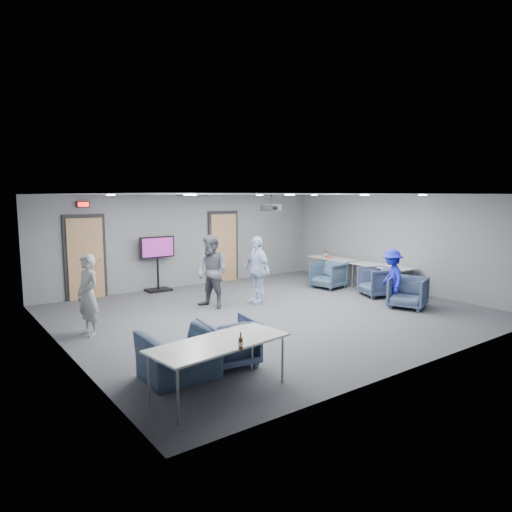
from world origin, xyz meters
TOP-DOWN VIEW (x-y plane):
  - floor at (0.00, 0.00)m, footprint 9.00×9.00m
  - ceiling at (0.00, 0.00)m, footprint 9.00×9.00m
  - wall_back at (0.00, 4.00)m, footprint 9.00×0.02m
  - wall_front at (0.00, -4.00)m, footprint 9.00×0.02m
  - wall_left at (-4.50, 0.00)m, footprint 0.02×8.00m
  - wall_right at (4.50, 0.00)m, footprint 0.02×8.00m
  - door_left at (-3.00, 3.95)m, footprint 1.06×0.17m
  - door_right at (1.20, 3.95)m, footprint 1.06×0.17m
  - exit_sign at (-3.00, 3.93)m, footprint 0.32×0.08m
  - hvac_diffuser at (-0.50, 2.80)m, footprint 0.60×0.60m
  - downlights at (0.00, 0.00)m, footprint 6.18×3.78m
  - person_a at (-3.89, 0.70)m, footprint 0.51×0.65m
  - person_b at (-0.86, 1.19)m, footprint 0.91×1.02m
  - person_c at (0.29, 0.94)m, footprint 0.44×1.00m
  - person_d at (2.70, -1.26)m, footprint 0.92×1.04m
  - chair_right_a at (3.07, 1.22)m, footprint 0.94×0.92m
  - chair_right_b at (3.35, -0.33)m, footprint 1.11×1.09m
  - chair_right_c at (2.90, -1.59)m, footprint 1.07×1.06m
  - chair_front_a at (-2.55, -2.17)m, footprint 0.91×0.93m
  - chair_front_b at (-3.43, -2.24)m, footprint 1.09×0.95m
  - table_right_a at (4.00, 1.95)m, footprint 0.69×1.66m
  - table_right_b at (4.00, 0.05)m, footprint 0.76×1.82m
  - table_front_left at (-3.23, -3.00)m, footprint 2.03×1.04m
  - bottle_front at (-3.19, -3.44)m, footprint 0.06×0.06m
  - bottle_right at (3.92, 2.20)m, footprint 0.07×0.07m
  - snack_box at (3.80, 1.92)m, footprint 0.21×0.15m
  - wrapper at (3.97, -0.25)m, footprint 0.23×0.17m
  - tv_stand at (-1.10, 3.75)m, footprint 1.01×0.48m
  - projector at (0.02, 0.05)m, footprint 0.47×0.43m

SIDE VIEW (x-z plane):
  - floor at x=0.00m, z-range 0.00..0.00m
  - chair_front_b at x=-3.43m, z-range 0.00..0.70m
  - chair_front_a at x=-2.55m, z-range 0.00..0.75m
  - chair_right_c at x=2.90m, z-range 0.00..0.76m
  - chair_right_a at x=3.07m, z-range 0.00..0.76m
  - chair_right_b at x=3.35m, z-range 0.00..0.78m
  - table_right_a at x=4.00m, z-range 0.32..1.05m
  - table_right_b at x=4.00m, z-range 0.32..1.05m
  - table_front_left at x=-3.23m, z-range 0.32..1.05m
  - person_d at x=2.70m, z-range 0.00..1.40m
  - snack_box at x=3.80m, z-range 0.73..0.77m
  - wrapper at x=3.97m, z-range 0.73..0.78m
  - person_a at x=-3.89m, z-range 0.00..1.57m
  - bottle_front at x=-3.19m, z-range 0.70..0.93m
  - bottle_right at x=3.92m, z-range 0.69..0.96m
  - person_c at x=0.29m, z-range 0.00..1.68m
  - person_b at x=-0.86m, z-range 0.00..1.75m
  - tv_stand at x=-1.10m, z-range 0.10..1.64m
  - door_left at x=-3.00m, z-range -0.05..2.19m
  - door_right at x=1.20m, z-range -0.05..2.19m
  - wall_back at x=0.00m, z-range 0.00..2.70m
  - wall_front at x=0.00m, z-range 0.00..2.70m
  - wall_left at x=-4.50m, z-range 0.00..2.70m
  - wall_right at x=4.50m, z-range 0.00..2.70m
  - projector at x=0.02m, z-range 2.22..2.59m
  - exit_sign at x=-3.00m, z-range 2.37..2.53m
  - downlights at x=0.00m, z-range 2.67..2.69m
  - hvac_diffuser at x=-0.50m, z-range 2.67..2.70m
  - ceiling at x=0.00m, z-range 2.70..2.70m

